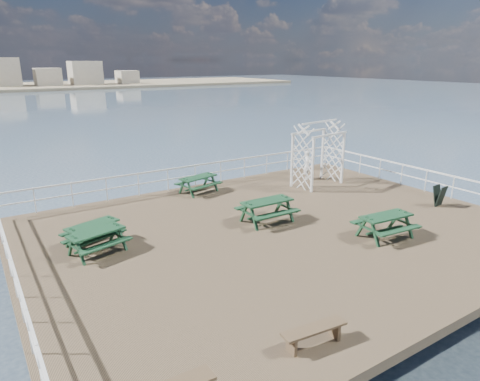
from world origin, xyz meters
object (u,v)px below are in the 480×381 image
at_px(picnic_table_b, 198,181).
at_px(picnic_table_e, 386,221).
at_px(picnic_table_a, 93,229).
at_px(flat_bench_near, 314,332).
at_px(picnic_table_c, 267,206).
at_px(person, 307,165).
at_px(picnic_table_d, 97,237).
at_px(trellis_arbor, 318,157).

bearing_deg(picnic_table_b, picnic_table_e, -83.33).
xyz_separation_m(picnic_table_a, flat_bench_near, (2.64, -8.17, -0.21)).
height_order(picnic_table_b, picnic_table_c, picnic_table_c).
relative_size(flat_bench_near, person, 1.05).
bearing_deg(picnic_table_d, picnic_table_e, -39.43).
bearing_deg(flat_bench_near, picnic_table_b, 80.30).
bearing_deg(person, picnic_table_e, -155.74).
xyz_separation_m(picnic_table_d, picnic_table_e, (8.97, -4.23, 0.04)).
distance_m(picnic_table_d, person, 12.28).
distance_m(flat_bench_near, person, 14.00).
xyz_separation_m(picnic_table_b, picnic_table_d, (-5.91, -4.19, -0.01)).
distance_m(picnic_table_b, picnic_table_e, 8.96).
bearing_deg(picnic_table_c, person, 35.92).
xyz_separation_m(picnic_table_a, picnic_table_b, (5.83, 3.43, 0.02)).
bearing_deg(picnic_table_c, picnic_table_e, -52.68).
distance_m(picnic_table_b, picnic_table_c, 4.92).
bearing_deg(picnic_table_e, picnic_table_c, 131.93).
relative_size(picnic_table_c, picnic_table_d, 0.98).
height_order(picnic_table_b, flat_bench_near, picnic_table_b).
distance_m(picnic_table_a, flat_bench_near, 8.59).
distance_m(picnic_table_e, trellis_arbor, 6.89).
relative_size(picnic_table_e, trellis_arbor, 0.64).
distance_m(picnic_table_a, person, 12.03).
bearing_deg(person, trellis_arbor, -150.00).
relative_size(picnic_table_b, picnic_table_c, 1.03).
height_order(picnic_table_d, trellis_arbor, trellis_arbor).
bearing_deg(person, flat_bench_near, -175.32).
distance_m(picnic_table_a, picnic_table_e, 10.21).
bearing_deg(person, picnic_table_b, 125.91).
height_order(picnic_table_c, picnic_table_d, picnic_table_c).
distance_m(picnic_table_c, person, 6.75).
bearing_deg(picnic_table_a, picnic_table_b, 13.13).
bearing_deg(picnic_table_b, person, -22.90).
xyz_separation_m(picnic_table_a, trellis_arbor, (11.48, 1.35, 0.89)).
bearing_deg(picnic_table_c, picnic_table_a, 167.38).
bearing_deg(picnic_table_b, trellis_arbor, -33.61).
xyz_separation_m(picnic_table_d, person, (11.85, 3.19, 0.20)).
bearing_deg(picnic_table_d, picnic_table_c, -20.60).
height_order(picnic_table_e, person, person).
xyz_separation_m(picnic_table_a, picnic_table_c, (6.28, -1.47, 0.09)).
bearing_deg(trellis_arbor, picnic_table_e, -120.47).
height_order(picnic_table_a, picnic_table_b, picnic_table_b).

